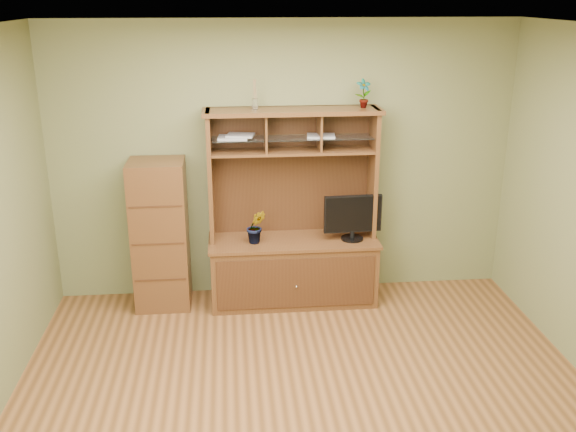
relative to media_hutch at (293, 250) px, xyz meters
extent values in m
cube|color=#583619|center=(-0.07, -1.73, -0.53)|extent=(4.50, 4.00, 0.02)
cube|color=white|center=(-0.07, -1.73, 2.19)|extent=(4.50, 4.00, 0.02)
cube|color=olive|center=(-0.07, 0.28, 0.83)|extent=(4.50, 0.02, 2.70)
cube|color=olive|center=(-0.07, -3.74, 0.83)|extent=(4.50, 0.02, 2.70)
cube|color=#4D2B16|center=(0.00, -0.02, -0.21)|extent=(1.60, 0.55, 0.62)
cube|color=#351B0E|center=(0.00, -0.30, -0.21)|extent=(1.50, 0.01, 0.50)
sphere|color=silver|center=(0.00, -0.32, -0.24)|extent=(0.02, 0.02, 0.02)
cube|color=#4D2B16|center=(0.00, -0.02, 0.11)|extent=(1.64, 0.59, 0.03)
cube|color=#4D2B16|center=(-0.78, 0.08, 0.75)|extent=(0.04, 0.35, 1.25)
cube|color=#4D2B16|center=(0.78, 0.08, 0.75)|extent=(0.04, 0.35, 1.25)
cube|color=#351B0E|center=(0.00, 0.24, 0.75)|extent=(1.52, 0.02, 1.25)
cube|color=#4D2B16|center=(0.00, 0.08, 1.36)|extent=(1.66, 0.40, 0.04)
cube|color=#4D2B16|center=(0.00, 0.08, 0.98)|extent=(1.52, 0.32, 0.02)
cube|color=#4D2B16|center=(-0.25, 0.08, 1.16)|extent=(0.02, 0.31, 0.35)
cube|color=#4D2B16|center=(0.25, 0.08, 1.16)|extent=(0.02, 0.31, 0.35)
cube|color=silver|center=(0.00, 0.07, 1.11)|extent=(1.50, 0.27, 0.01)
cylinder|color=black|center=(0.57, -0.08, 0.14)|extent=(0.22, 0.22, 0.02)
cylinder|color=black|center=(0.57, -0.08, 0.18)|extent=(0.04, 0.04, 0.07)
cube|color=black|center=(0.57, -0.08, 0.39)|extent=(0.56, 0.07, 0.36)
imported|color=#23511B|center=(-0.36, -0.08, 0.29)|extent=(0.18, 0.15, 0.33)
imported|color=#365C20|center=(0.66, 0.08, 1.51)|extent=(0.15, 0.11, 0.27)
cylinder|color=silver|center=(-0.35, 0.08, 1.43)|extent=(0.06, 0.06, 0.10)
cylinder|color=#94704A|center=(-0.35, 0.08, 1.57)|extent=(0.04, 0.04, 0.18)
cube|color=#B0B1B5|center=(-0.56, 0.08, 1.12)|extent=(0.28, 0.22, 0.02)
cube|color=#B0B1B5|center=(-0.49, 0.08, 1.14)|extent=(0.28, 0.24, 0.02)
cube|color=#B0B1B5|center=(0.27, 0.08, 1.12)|extent=(0.28, 0.23, 0.02)
cube|color=#4D2B16|center=(-1.28, 0.02, 0.20)|extent=(0.52, 0.47, 1.45)
cube|color=#351B0E|center=(-1.28, -0.22, -0.16)|extent=(0.48, 0.01, 0.02)
cube|color=#351B0E|center=(-1.28, -0.22, 0.20)|extent=(0.48, 0.01, 0.01)
cube|color=#351B0E|center=(-1.28, -0.22, 0.57)|extent=(0.48, 0.01, 0.02)
camera|label=1|loc=(-0.60, -5.80, 2.39)|focal=40.00mm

